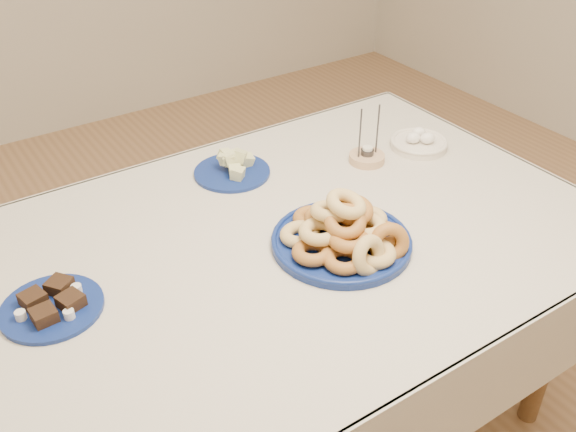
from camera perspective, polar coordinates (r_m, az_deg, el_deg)
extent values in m
plane|color=#936945|center=(2.15, -0.78, -18.49)|extent=(5.00, 5.00, 0.00)
cylinder|color=brown|center=(2.45, 7.77, 0.51)|extent=(0.06, 0.06, 0.72)
cylinder|color=brown|center=(2.06, 22.44, -9.79)|extent=(0.06, 0.06, 0.72)
cube|color=beige|center=(1.62, -0.98, -2.40)|extent=(1.70, 1.10, 0.02)
cube|color=beige|center=(2.10, -9.14, 2.20)|extent=(1.70, 0.01, 0.28)
cube|color=beige|center=(1.41, 11.93, -17.81)|extent=(1.70, 0.01, 0.28)
cube|color=beige|center=(2.19, 18.04, 2.33)|extent=(0.01, 1.10, 0.28)
cylinder|color=navy|center=(1.60, 4.76, -2.37)|extent=(0.36, 0.36, 0.02)
torus|color=navy|center=(1.59, 4.77, -2.11)|extent=(0.36, 0.36, 0.01)
torus|color=tan|center=(1.64, 7.09, -0.25)|extent=(0.13, 0.13, 0.03)
torus|color=brown|center=(1.66, 4.61, 0.36)|extent=(0.14, 0.14, 0.03)
torus|color=brown|center=(1.64, 2.17, -0.18)|extent=(0.12, 0.12, 0.04)
torus|color=tan|center=(1.58, 1.07, -1.62)|extent=(0.14, 0.14, 0.04)
torus|color=brown|center=(1.52, 2.22, -3.23)|extent=(0.12, 0.13, 0.04)
torus|color=brown|center=(1.50, 5.00, -3.85)|extent=(0.14, 0.14, 0.04)
torus|color=tan|center=(1.53, 7.74, -3.30)|extent=(0.14, 0.14, 0.04)
torus|color=brown|center=(1.59, 8.41, -1.67)|extent=(0.14, 0.14, 0.03)
torus|color=tan|center=(1.61, 5.62, 0.31)|extent=(0.13, 0.12, 0.04)
torus|color=brown|center=(1.59, 3.24, 0.08)|extent=(0.14, 0.14, 0.06)
torus|color=tan|center=(1.54, 2.82, -1.40)|extent=(0.14, 0.14, 0.03)
torus|color=brown|center=(1.51, 5.44, -2.09)|extent=(0.14, 0.14, 0.04)
torus|color=tan|center=(1.56, 6.94, -0.91)|extent=(0.14, 0.14, 0.03)
torus|color=brown|center=(1.56, 5.79, 0.54)|extent=(0.14, 0.14, 0.05)
torus|color=tan|center=(1.56, 3.82, 0.44)|extent=(0.15, 0.15, 0.05)
torus|color=brown|center=(1.52, 5.10, -0.49)|extent=(0.14, 0.14, 0.07)
torus|color=tan|center=(1.53, 5.20, 1.09)|extent=(0.15, 0.15, 0.06)
torus|color=tan|center=(1.49, 7.21, -3.53)|extent=(0.11, 0.08, 0.11)
torus|color=brown|center=(1.54, 8.95, -2.39)|extent=(0.12, 0.10, 0.11)
cylinder|color=navy|center=(1.90, -4.99, 3.89)|extent=(0.27, 0.27, 0.01)
cube|color=#CACF82|center=(1.87, -5.30, 5.13)|extent=(0.05, 0.05, 0.03)
cube|color=#CACF82|center=(1.87, -5.18, 5.08)|extent=(0.04, 0.04, 0.04)
cube|color=#CACF82|center=(1.85, -4.72, 3.93)|extent=(0.05, 0.05, 0.04)
cube|color=#CACF82|center=(1.88, -5.57, 5.32)|extent=(0.05, 0.05, 0.05)
cube|color=#CACF82|center=(1.91, -4.83, 4.98)|extent=(0.04, 0.04, 0.04)
cube|color=#CACF82|center=(1.87, -5.26, 5.13)|extent=(0.05, 0.05, 0.05)
cube|color=#CACF82|center=(1.93, -4.50, 5.35)|extent=(0.05, 0.05, 0.05)
cube|color=#CACF82|center=(1.87, -5.53, 5.17)|extent=(0.05, 0.05, 0.04)
cube|color=#CACF82|center=(1.84, -4.49, 3.81)|extent=(0.05, 0.05, 0.04)
cube|color=#CACF82|center=(1.88, -4.31, 5.32)|extent=(0.06, 0.05, 0.05)
cube|color=#CACF82|center=(1.91, -3.71, 5.01)|extent=(0.05, 0.04, 0.05)
cylinder|color=navy|center=(1.50, -20.24, -7.66)|extent=(0.29, 0.29, 0.01)
cube|color=black|center=(1.46, -20.87, -8.24)|extent=(0.05, 0.05, 0.03)
cube|color=black|center=(1.48, -18.74, -7.15)|extent=(0.06, 0.06, 0.03)
cube|color=black|center=(1.51, -21.73, -6.87)|extent=(0.06, 0.06, 0.03)
cube|color=black|center=(1.53, -19.66, -5.83)|extent=(0.07, 0.07, 0.03)
cylinder|color=white|center=(1.48, -22.67, -8.14)|extent=(0.03, 0.03, 0.02)
cylinder|color=white|center=(1.45, -18.89, -8.26)|extent=(0.03, 0.03, 0.02)
cylinder|color=white|center=(1.51, -18.29, -6.17)|extent=(0.03, 0.03, 0.02)
cylinder|color=tan|center=(1.96, 7.02, 5.14)|extent=(0.12, 0.12, 0.02)
cylinder|color=#39393E|center=(1.95, 7.06, 5.67)|extent=(0.04, 0.04, 0.02)
cylinder|color=silver|center=(1.95, 7.09, 5.99)|extent=(0.03, 0.03, 0.01)
cylinder|color=#39393E|center=(1.91, 6.42, 7.31)|extent=(0.01, 0.01, 0.16)
cylinder|color=#39393E|center=(1.94, 7.97, 7.67)|extent=(0.01, 0.01, 0.16)
cylinder|color=silver|center=(2.07, 11.53, 6.24)|extent=(0.23, 0.23, 0.02)
torus|color=silver|center=(2.06, 11.57, 6.52)|extent=(0.24, 0.24, 0.01)
ellipsoid|color=white|center=(2.04, 11.08, 6.84)|extent=(0.06, 0.05, 0.04)
ellipsoid|color=white|center=(2.05, 12.30, 6.77)|extent=(0.06, 0.05, 0.04)
ellipsoid|color=white|center=(2.08, 11.54, 7.29)|extent=(0.06, 0.05, 0.04)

